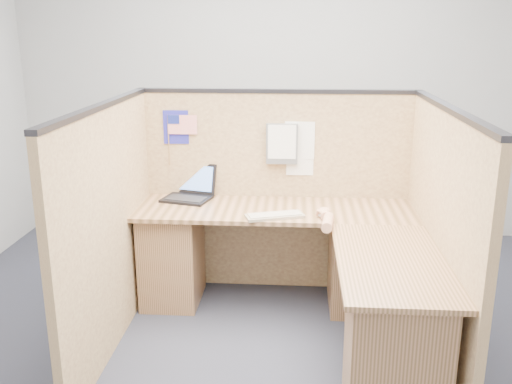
# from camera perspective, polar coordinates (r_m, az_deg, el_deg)

# --- Properties ---
(floor) EXTENTS (5.00, 5.00, 0.00)m
(floor) POSITION_cam_1_polar(r_m,az_deg,el_deg) (3.70, 1.38, -15.72)
(floor) COLOR #222230
(floor) RESTS_ON ground
(wall_back) EXTENTS (5.00, 0.00, 5.00)m
(wall_back) POSITION_cam_1_polar(r_m,az_deg,el_deg) (5.43, 2.67, 10.22)
(wall_back) COLOR #96989B
(wall_back) RESTS_ON floor
(wall_front) EXTENTS (5.00, 0.00, 5.00)m
(wall_front) POSITION_cam_1_polar(r_m,az_deg,el_deg) (1.06, -4.33, -15.19)
(wall_front) COLOR #96989B
(wall_front) RESTS_ON floor
(cubicle_partitions) EXTENTS (2.06, 1.83, 1.53)m
(cubicle_partitions) POSITION_cam_1_polar(r_m,az_deg,el_deg) (3.77, 1.77, -2.25)
(cubicle_partitions) COLOR #845F42
(cubicle_partitions) RESTS_ON floor
(l_desk) EXTENTS (1.95, 1.75, 0.73)m
(l_desk) POSITION_cam_1_polar(r_m,az_deg,el_deg) (3.77, 4.46, -8.41)
(l_desk) COLOR brown
(l_desk) RESTS_ON floor
(laptop) EXTENTS (0.39, 0.40, 0.24)m
(laptop) POSITION_cam_1_polar(r_m,az_deg,el_deg) (4.28, -6.81, 0.21)
(laptop) COLOR black
(laptop) RESTS_ON l_desk
(keyboard) EXTENTS (0.41, 0.25, 0.03)m
(keyboard) POSITION_cam_1_polar(r_m,az_deg,el_deg) (3.82, 1.89, -2.38)
(keyboard) COLOR gray
(keyboard) RESTS_ON l_desk
(mouse) EXTENTS (0.12, 0.09, 0.04)m
(mouse) POSITION_cam_1_polar(r_m,az_deg,el_deg) (3.84, 6.83, -2.26)
(mouse) COLOR silver
(mouse) RESTS_ON l_desk
(hand_forearm) EXTENTS (0.11, 0.37, 0.08)m
(hand_forearm) POSITION_cam_1_polar(r_m,az_deg,el_deg) (3.71, 7.08, -2.69)
(hand_forearm) COLOR tan
(hand_forearm) RESTS_ON l_desk
(blue_poster) EXTENTS (0.19, 0.01, 0.25)m
(blue_poster) POSITION_cam_1_polar(r_m,az_deg,el_deg) (4.27, -8.01, 6.44)
(blue_poster) COLOR #202095
(blue_poster) RESTS_ON cubicle_partitions
(american_flag) EXTENTS (0.22, 0.01, 0.38)m
(american_flag) POSITION_cam_1_polar(r_m,az_deg,el_deg) (4.25, -7.71, 6.50)
(american_flag) COLOR olive
(american_flag) RESTS_ON cubicle_partitions
(file_holder) EXTENTS (0.23, 0.05, 0.29)m
(file_holder) POSITION_cam_1_polar(r_m,az_deg,el_deg) (4.17, 2.61, 4.86)
(file_holder) COLOR slate
(file_holder) RESTS_ON cubicle_partitions
(paper_left) EXTENTS (0.22, 0.01, 0.28)m
(paper_left) POSITION_cam_1_polar(r_m,az_deg,el_deg) (4.19, 4.39, 5.17)
(paper_left) COLOR white
(paper_left) RESTS_ON cubicle_partitions
(paper_right) EXTENTS (0.20, 0.01, 0.25)m
(paper_right) POSITION_cam_1_polar(r_m,az_deg,el_deg) (4.22, 4.42, 3.36)
(paper_right) COLOR white
(paper_right) RESTS_ON cubicle_partitions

